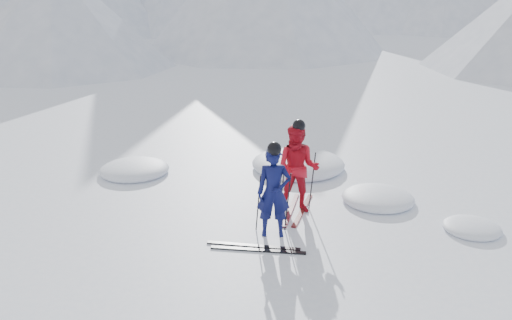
# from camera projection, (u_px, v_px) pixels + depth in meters

# --- Properties ---
(ground) EXTENTS (160.00, 160.00, 0.00)m
(ground) POSITION_uv_depth(u_px,v_px,m) (345.00, 224.00, 10.61)
(ground) COLOR white
(ground) RESTS_ON ground
(skier_blue) EXTENTS (0.66, 0.47, 1.71)m
(skier_blue) POSITION_uv_depth(u_px,v_px,m) (274.00, 192.00, 9.91)
(skier_blue) COLOR #0B1047
(skier_blue) RESTS_ON ground
(skier_red) EXTENTS (0.99, 0.82, 1.84)m
(skier_red) POSITION_uv_depth(u_px,v_px,m) (298.00, 169.00, 10.94)
(skier_red) COLOR red
(skier_red) RESTS_ON ground
(pole_blue_left) EXTENTS (0.12, 0.08, 1.14)m
(pole_blue_left) POSITION_uv_depth(u_px,v_px,m) (258.00, 203.00, 10.18)
(pole_blue_left) COLOR black
(pole_blue_left) RESTS_ON ground
(pole_blue_right) EXTENTS (0.12, 0.07, 1.14)m
(pole_blue_right) POSITION_uv_depth(u_px,v_px,m) (288.00, 202.00, 10.22)
(pole_blue_right) COLOR black
(pole_blue_right) RESTS_ON ground
(pole_red_left) EXTENTS (0.12, 0.10, 1.22)m
(pole_red_left) POSITION_uv_depth(u_px,v_px,m) (283.00, 178.00, 11.30)
(pole_red_left) COLOR black
(pole_red_left) RESTS_ON ground
(pole_red_right) EXTENTS (0.12, 0.09, 1.22)m
(pole_red_right) POSITION_uv_depth(u_px,v_px,m) (312.00, 181.00, 11.15)
(pole_red_right) COLOR black
(pole_red_right) RESTS_ON ground
(ski_worn_left) EXTENTS (0.28, 1.70, 0.03)m
(ski_worn_left) POSITION_uv_depth(u_px,v_px,m) (291.00, 210.00, 11.24)
(ski_worn_left) COLOR black
(ski_worn_left) RESTS_ON ground
(ski_worn_right) EXTENTS (0.40, 1.69, 0.03)m
(ski_worn_right) POSITION_uv_depth(u_px,v_px,m) (302.00, 210.00, 11.22)
(ski_worn_right) COLOR black
(ski_worn_right) RESTS_ON ground
(ski_loose_a) EXTENTS (1.70, 0.20, 0.03)m
(ski_loose_a) POSITION_uv_depth(u_px,v_px,m) (253.00, 246.00, 9.73)
(ski_loose_a) COLOR black
(ski_loose_a) RESTS_ON ground
(ski_loose_b) EXTENTS (1.70, 0.14, 0.03)m
(ski_loose_b) POSITION_uv_depth(u_px,v_px,m) (258.00, 250.00, 9.58)
(ski_loose_b) COLOR black
(ski_loose_b) RESTS_ON ground
(snow_lumps) EXTENTS (8.84, 4.94, 0.52)m
(snow_lumps) POSITION_uv_depth(u_px,v_px,m) (281.00, 177.00, 13.14)
(snow_lumps) COLOR white
(snow_lumps) RESTS_ON ground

